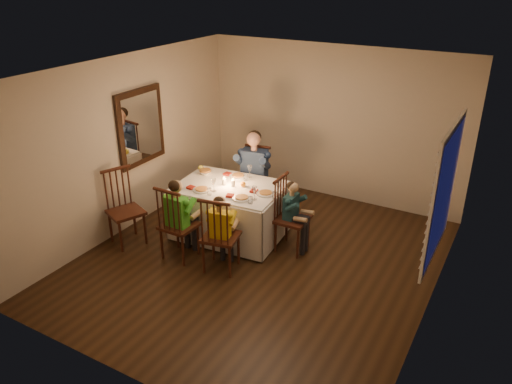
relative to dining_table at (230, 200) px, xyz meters
The scene contains 26 objects.
ground 1.02m from the dining_table, 29.94° to the right, with size 5.00×5.00×0.00m, color black.
wall_left 1.74m from the dining_table, 164.53° to the right, with size 0.02×5.00×2.60m, color beige.
wall_right 3.10m from the dining_table, ahead, with size 0.02×5.00×2.60m, color beige.
wall_back 2.32m from the dining_table, 70.65° to the left, with size 4.50×0.02×2.60m, color beige.
ceiling 2.19m from the dining_table, 29.94° to the right, with size 5.00×5.00×0.00m, color white.
dining_table is the anchor object (origin of this frame).
chair_adult 1.02m from the dining_table, 95.04° to the left, with size 0.45×0.43×1.10m, color #35180E, non-canonical shape.
chair_near_left 1.08m from the dining_table, 107.62° to the right, with size 0.45×0.43×1.10m, color #35180E, non-canonical shape.
chair_near_right 1.09m from the dining_table, 65.24° to the right, with size 0.45×0.43×1.10m, color #35180E, non-canonical shape.
chair_end 1.15m from the dining_table, ahead, with size 0.45×0.43×1.10m, color #35180E, non-canonical shape.
chair_extra 1.61m from the dining_table, 141.26° to the right, with size 0.46×0.44×1.13m, color #35180E, non-canonical shape.
adult 1.02m from the dining_table, 95.04° to the left, with size 0.53×0.49×1.38m, color navy, non-canonical shape.
child_green 1.08m from the dining_table, 107.62° to the right, with size 0.41×0.38×1.17m, color green, non-canonical shape.
child_yellow 1.09m from the dining_table, 65.24° to the right, with size 0.36×0.33×1.08m, color yellow, non-canonical shape.
child_teal 1.15m from the dining_table, ahead, with size 0.34×0.31×1.05m, color #1A3C42, non-canonical shape.
setting_adult 0.43m from the dining_table, 100.98° to the left, with size 0.26×0.26×0.02m, color silver.
setting_green 0.48m from the dining_table, 127.60° to the right, with size 0.26×0.26×0.02m, color silver.
setting_yellow 0.53m from the dining_table, 37.13° to the right, with size 0.26×0.26×0.02m, color silver.
setting_teal 0.64m from the dining_table, ahead, with size 0.26×0.26×0.02m, color silver.
candle_left 0.29m from the dining_table, behind, with size 0.06×0.06×0.10m, color white.
candle_right 0.29m from the dining_table, ahead, with size 0.06×0.06×0.10m, color white.
squash 0.79m from the dining_table, 159.13° to the left, with size 0.09×0.09×0.09m, color yellow.
orange_fruit 0.34m from the dining_table, 20.43° to the left, with size 0.08×0.08×0.08m, color orange.
serving_bowl 0.65m from the dining_table, 160.66° to the left, with size 0.22×0.22×0.06m, color silver.
wall_mirror 1.76m from the dining_table, behind, with size 0.06×0.95×1.15m.
window_blinds 3.10m from the dining_table, ahead, with size 0.07×1.34×1.54m.
Camera 1 is at (2.86, -5.13, 3.75)m, focal length 35.00 mm.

